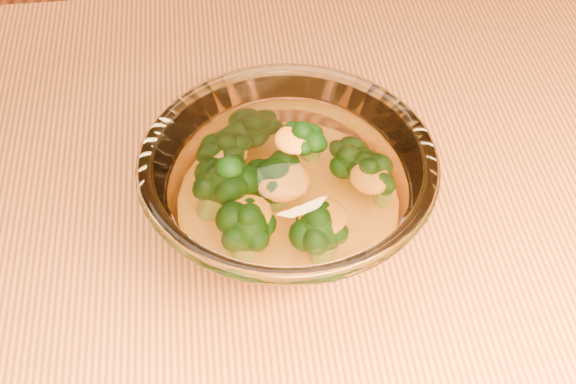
{
  "coord_description": "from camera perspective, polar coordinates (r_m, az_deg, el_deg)",
  "views": [
    {
      "loc": [
        -0.09,
        -0.31,
        1.21
      ],
      "look_at": [
        -0.05,
        0.07,
        0.8
      ],
      "focal_mm": 50.0,
      "sensor_mm": 36.0,
      "label": 1
    }
  ],
  "objects": [
    {
      "name": "table",
      "position": [
        0.65,
        5.15,
        -13.16
      ],
      "size": [
        1.2,
        0.8,
        0.75
      ],
      "color": "#CD7F3D",
      "rests_on": "ground"
    },
    {
      "name": "glass_bowl",
      "position": [
        0.56,
        0.0,
        -0.3
      ],
      "size": [
        0.2,
        0.2,
        0.09
      ],
      "color": "white",
      "rests_on": "table"
    },
    {
      "name": "cheese_sauce",
      "position": [
        0.58,
        0.0,
        -1.58
      ],
      "size": [
        0.11,
        0.11,
        0.03
      ],
      "primitive_type": "ellipsoid",
      "color": "#FFAB15",
      "rests_on": "glass_bowl"
    },
    {
      "name": "broccoli_heap",
      "position": [
        0.55,
        -0.87,
        0.68
      ],
      "size": [
        0.14,
        0.13,
        0.06
      ],
      "color": "black",
      "rests_on": "cheese_sauce"
    }
  ]
}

